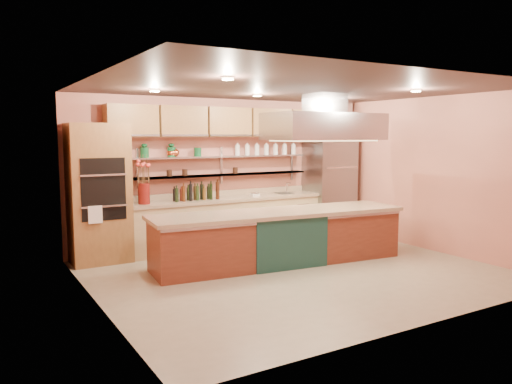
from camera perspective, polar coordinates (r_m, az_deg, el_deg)
floor at (r=7.83m, az=4.70°, el=-9.18°), size 6.00×5.00×0.02m
ceiling at (r=7.57m, az=4.90°, el=11.74°), size 6.00×5.00×0.02m
wall_back at (r=9.71m, az=-3.79°, el=2.33°), size 6.00×0.04×2.80m
wall_front at (r=5.74m, az=19.43°, el=-0.93°), size 6.00×0.04×2.80m
wall_left at (r=6.33m, az=-17.91°, el=-0.20°), size 0.04×5.00×2.80m
wall_right at (r=9.63m, az=19.51°, el=1.93°), size 0.04×5.00×2.80m
oven_stack at (r=8.60m, az=-17.51°, el=-0.18°), size 0.95×0.64×2.30m
refrigerator at (r=10.72m, az=8.38°, el=0.79°), size 0.95×0.72×2.10m
back_counter at (r=9.54m, az=-3.20°, el=-3.40°), size 3.84×0.64×0.93m
wall_shelf_lower at (r=9.58m, az=-3.71°, el=1.97°), size 3.60×0.26×0.03m
wall_shelf_upper at (r=9.56m, az=-3.72°, el=4.06°), size 3.60×0.26×0.03m
upper_cabinets at (r=9.53m, az=-3.34°, el=7.97°), size 4.60×0.36×0.55m
range_hood at (r=8.60m, az=7.82°, el=7.41°), size 2.00×1.00×0.45m
ceiling_downlights at (r=7.73m, az=4.02°, el=11.42°), size 4.00×2.80×0.02m
island at (r=8.24m, az=2.69°, el=-5.18°), size 4.25×1.34×0.87m
flower_vase at (r=8.77m, az=-12.69°, el=-0.18°), size 0.26×0.26×0.36m
oil_bottle_cluster at (r=9.12m, az=-6.82°, el=-0.00°), size 0.96×0.53×0.30m
kitchen_scale at (r=9.69m, az=-0.13°, el=-0.19°), size 0.17×0.13×0.09m
bar_faucet at (r=10.20m, az=3.53°, el=0.47°), size 0.04×0.04×0.21m
copper_kettle at (r=9.14m, az=-9.35°, el=4.45°), size 0.24×0.24×0.15m
green_canister at (r=9.32m, az=-6.69°, el=4.56°), size 0.16×0.16×0.16m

